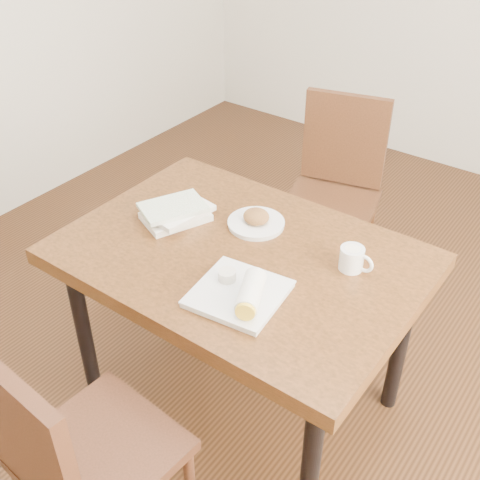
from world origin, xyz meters
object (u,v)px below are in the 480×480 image
Objects in this scene: table at (240,270)px; book_stack at (176,212)px; plate_scone at (256,221)px; coffee_mug at (353,258)px; chair_far at (336,183)px; plate_burrito at (242,293)px; chair_near at (72,454)px.

book_stack is (-0.31, 0.02, 0.11)m from table.
plate_scone is 1.75× the size of coffee_mug.
chair_far is (-0.12, 0.94, -0.12)m from table.
plate_burrito reaches higher than book_stack.
plate_scone is at bearing 94.14° from chair_near.
plate_scone is at bearing -84.65° from chair_far.
book_stack is at bearing 175.55° from table.
table is at bearing -82.67° from chair_far.
book_stack is (-0.67, -0.12, -0.01)m from coffee_mug.
coffee_mug reaches higher than book_stack.
chair_far is 7.89× the size of coffee_mug.
plate_scone is at bearing 28.33° from book_stack.
plate_burrito is at bearing -120.31° from coffee_mug.
plate_burrito is (0.16, -0.20, 0.11)m from table.
coffee_mug is 0.40× the size of plate_burrito.
table is 0.40m from coffee_mug.
coffee_mug is (0.34, 0.96, 0.24)m from chair_near.
plate_burrito is (0.28, -1.15, 0.23)m from chair_far.
chair_near is 1.01m from plate_scone.
coffee_mug is 0.40m from plate_burrito.
plate_burrito is at bearing -76.40° from chair_far.
chair_far is at bearing 95.35° from plate_scone.
book_stack reaches higher than table.
plate_burrito is (0.20, -0.37, 0.01)m from plate_scone.
plate_burrito is at bearing -52.38° from table.
chair_near is 1.00× the size of chair_far.
chair_far is at bearing 120.94° from coffee_mug.
book_stack is at bearing -169.91° from coffee_mug.
chair_far is at bearing 94.68° from chair_near.
chair_near reaches higher than book_stack.
table is at bearing -158.10° from coffee_mug.
chair_far is at bearing 78.20° from book_stack.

